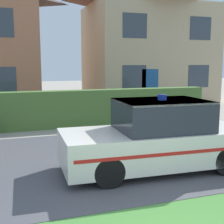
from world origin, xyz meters
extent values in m
cube|color=#4C4C51|center=(0.00, 4.22, 0.01)|extent=(28.00, 5.77, 0.01)
cube|color=#4C7233|center=(1.14, 8.42, 0.70)|extent=(9.58, 0.58, 1.40)
cylinder|color=black|center=(-0.14, 3.77, 0.32)|extent=(0.63, 0.23, 0.62)
cylinder|color=black|center=(-0.21, 2.29, 0.32)|extent=(0.63, 0.23, 0.62)
cylinder|color=black|center=(2.49, 3.65, 0.32)|extent=(0.63, 0.23, 0.62)
cube|color=silver|center=(1.14, 2.97, 0.56)|extent=(4.33, 1.86, 0.75)
cube|color=#232833|center=(1.27, 2.97, 1.27)|extent=(2.02, 1.59, 0.68)
cube|color=silver|center=(1.27, 2.97, 1.58)|extent=(2.02, 1.59, 0.04)
cube|color=red|center=(1.18, 3.81, 0.61)|extent=(4.04, 0.18, 0.07)
cube|color=red|center=(1.11, 2.13, 0.61)|extent=(4.04, 0.18, 0.07)
cylinder|color=#1933A5|center=(1.27, 2.97, 1.67)|extent=(0.20, 0.20, 0.13)
cube|color=#333D47|center=(-2.22, 12.14, 1.60)|extent=(1.40, 0.02, 1.30)
cube|color=tan|center=(6.72, 15.22, 2.97)|extent=(7.44, 5.31, 5.95)
cube|color=navy|center=(5.62, 12.55, 1.05)|extent=(1.00, 0.02, 2.10)
cube|color=#333D47|center=(4.67, 12.55, 1.67)|extent=(1.40, 0.02, 1.30)
cube|color=#333D47|center=(8.77, 12.55, 1.67)|extent=(1.40, 0.02, 1.30)
cube|color=#333D47|center=(4.67, 12.55, 4.40)|extent=(1.40, 0.02, 1.30)
cube|color=#333D47|center=(8.77, 12.55, 4.40)|extent=(1.40, 0.02, 1.30)
camera|label=1|loc=(-2.04, -3.21, 2.42)|focal=50.00mm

